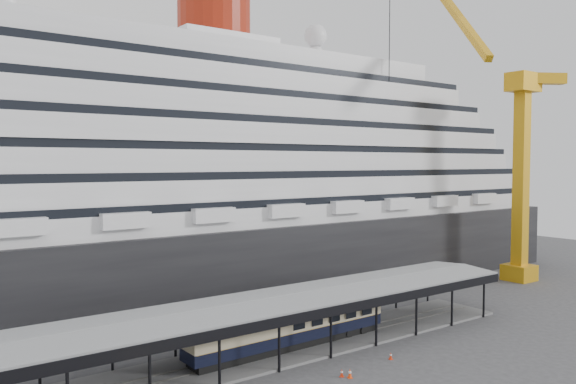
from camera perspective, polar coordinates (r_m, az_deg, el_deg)
name	(u,v)px	position (r m, az deg, el deg)	size (l,w,h in m)	color
ground	(312,368)	(51.18, 2.48, -17.42)	(200.00, 200.00, 0.00)	#3A3A3D
cruise_ship	(161,159)	(75.69, -12.74, 3.30)	(130.00, 30.00, 43.90)	black
platform_canopy	(279,327)	(54.23, -0.90, -13.60)	(56.00, 9.18, 5.30)	slate
crane_yellow	(515,149)	(90.75, 22.05, 4.11)	(23.83, 18.78, 47.60)	#C98D12
pullman_carriage	(290,323)	(54.88, 0.23, -13.13)	(21.87, 3.27, 21.42)	black
traffic_cone_left	(342,373)	(49.33, 5.48, -17.82)	(0.45, 0.45, 0.66)	red
traffic_cone_mid	(350,373)	(49.14, 6.31, -17.83)	(0.52, 0.52, 0.78)	#FA430D
traffic_cone_right	(391,356)	(53.83, 10.39, -16.04)	(0.44, 0.44, 0.67)	red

